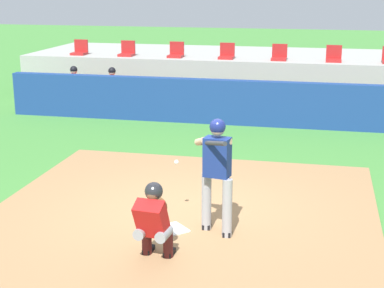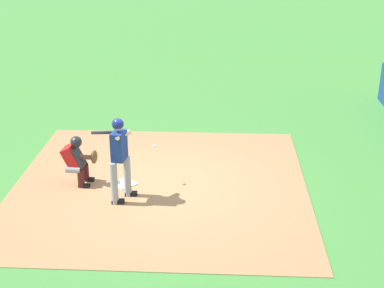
% 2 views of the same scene
% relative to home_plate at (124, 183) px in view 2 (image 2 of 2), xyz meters
% --- Properties ---
extents(ground_plane, '(80.00, 80.00, 0.00)m').
position_rel_home_plate_xyz_m(ground_plane, '(0.00, 0.80, -0.02)').
color(ground_plane, '#428438').
extents(dirt_infield, '(6.40, 6.40, 0.01)m').
position_rel_home_plate_xyz_m(dirt_infield, '(0.00, 0.80, -0.02)').
color(dirt_infield, '#9E754C').
rests_on(dirt_infield, ground).
extents(home_plate, '(0.62, 0.62, 0.02)m').
position_rel_home_plate_xyz_m(home_plate, '(0.00, 0.00, 0.00)').
color(home_plate, white).
rests_on(home_plate, dirt_infield).
extents(batter_at_plate, '(0.64, 0.81, 1.80)m').
position_rel_home_plate_xyz_m(batter_at_plate, '(0.69, 0.07, 1.01)').
color(batter_at_plate, '#99999E').
rests_on(batter_at_plate, ground).
extents(catcher_crouched, '(0.51, 2.05, 1.13)m').
position_rel_home_plate_xyz_m(catcher_crouched, '(0.01, -0.98, 0.59)').
color(catcher_crouched, gray).
rests_on(catcher_crouched, ground).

